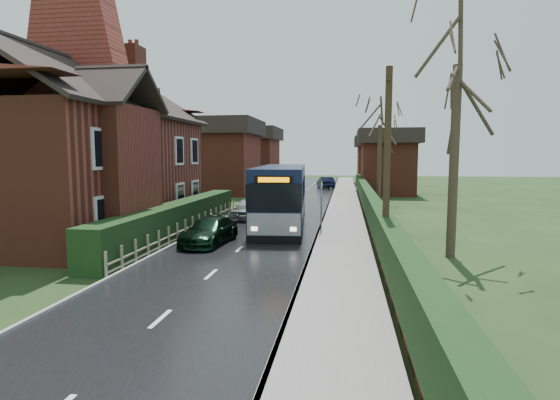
% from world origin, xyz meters
% --- Properties ---
extents(ground, '(140.00, 140.00, 0.00)m').
position_xyz_m(ground, '(0.00, 0.00, 0.00)').
color(ground, '#30481F').
rests_on(ground, ground).
extents(road, '(6.00, 100.00, 0.02)m').
position_xyz_m(road, '(0.00, 10.00, 0.01)').
color(road, black).
rests_on(road, ground).
extents(pavement, '(2.50, 100.00, 0.14)m').
position_xyz_m(pavement, '(4.25, 10.00, 0.07)').
color(pavement, slate).
rests_on(pavement, ground).
extents(kerb_right, '(0.12, 100.00, 0.14)m').
position_xyz_m(kerb_right, '(3.05, 10.00, 0.07)').
color(kerb_right, gray).
rests_on(kerb_right, ground).
extents(kerb_left, '(0.12, 100.00, 0.10)m').
position_xyz_m(kerb_left, '(-3.05, 10.00, 0.05)').
color(kerb_left, gray).
rests_on(kerb_left, ground).
extents(front_hedge, '(1.20, 16.00, 1.60)m').
position_xyz_m(front_hedge, '(-3.90, 5.00, 0.80)').
color(front_hedge, black).
rests_on(front_hedge, ground).
extents(picket_fence, '(0.10, 16.00, 0.90)m').
position_xyz_m(picket_fence, '(-3.15, 5.00, 0.45)').
color(picket_fence, gray).
rests_on(picket_fence, ground).
extents(right_wall_hedge, '(0.60, 50.00, 1.80)m').
position_xyz_m(right_wall_hedge, '(5.80, 10.00, 1.02)').
color(right_wall_hedge, maroon).
rests_on(right_wall_hedge, ground).
extents(brick_house, '(9.30, 14.60, 10.30)m').
position_xyz_m(brick_house, '(-8.73, 4.78, 4.38)').
color(brick_house, maroon).
rests_on(brick_house, ground).
extents(bus, '(3.40, 11.14, 3.33)m').
position_xyz_m(bus, '(0.80, 8.65, 1.65)').
color(bus, black).
rests_on(bus, ground).
extents(car_silver, '(2.00, 4.12, 1.35)m').
position_xyz_m(car_silver, '(-1.50, 10.81, 0.68)').
color(car_silver, '#BCBDC1').
rests_on(car_silver, ground).
extents(car_green, '(2.01, 4.17, 1.17)m').
position_xyz_m(car_green, '(-1.60, 2.89, 0.59)').
color(car_green, black).
rests_on(car_green, ground).
extents(car_distant, '(2.46, 4.41, 1.38)m').
position_xyz_m(car_distant, '(2.00, 36.62, 0.69)').
color(car_distant, black).
rests_on(car_distant, ground).
extents(bus_stop_sign, '(0.08, 0.40, 2.63)m').
position_xyz_m(bus_stop_sign, '(3.20, 6.00, 1.74)').
color(bus_stop_sign, slate).
rests_on(bus_stop_sign, ground).
extents(telegraph_pole, '(0.24, 0.90, 6.98)m').
position_xyz_m(telegraph_pole, '(5.80, -0.03, 3.53)').
color(telegraph_pole, black).
rests_on(telegraph_pole, ground).
extents(tree_right_near, '(4.85, 4.85, 10.47)m').
position_xyz_m(tree_right_near, '(8.47, 1.89, 7.82)').
color(tree_right_near, '#3A2E22').
rests_on(tree_right_near, ground).
extents(tree_right_far, '(4.67, 4.67, 9.03)m').
position_xyz_m(tree_right_far, '(7.01, 20.11, 6.75)').
color(tree_right_far, '#32271D').
rests_on(tree_right_far, ground).
extents(tree_house_side, '(4.22, 4.22, 9.58)m').
position_xyz_m(tree_house_side, '(-9.90, 16.67, 7.16)').
color(tree_house_side, '#3A2B22').
rests_on(tree_house_side, ground).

